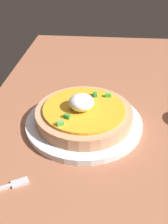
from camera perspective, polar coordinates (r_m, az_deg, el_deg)
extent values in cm
cube|color=#985A3F|center=(63.64, 11.71, -0.91)|extent=(104.44, 72.51, 2.67)
cylinder|color=silver|center=(57.06, 0.00, -2.21)|extent=(24.72, 24.72, 1.30)
cylinder|color=tan|center=(55.93, 0.00, -0.61)|extent=(20.27, 20.27, 2.57)
cylinder|color=orange|center=(55.06, 0.00, 0.73)|extent=(17.07, 17.07, 0.55)
ellipsoid|color=white|center=(53.70, -0.57, 2.11)|extent=(5.19, 5.19, 3.13)
cube|color=#258638|center=(58.67, 2.35, 3.75)|extent=(1.43, 1.07, 0.80)
cube|color=#378D30|center=(51.69, -3.65, -0.93)|extent=(1.26, 1.50, 0.80)
cube|color=green|center=(57.81, 0.10, 3.28)|extent=(1.50, 1.30, 0.80)
cube|color=#278333|center=(55.78, -1.06, 2.03)|extent=(1.50, 1.28, 0.80)
cube|color=green|center=(58.60, 5.18, 3.59)|extent=(0.86, 1.32, 0.80)
cube|color=#51AC4E|center=(49.92, -5.08, -2.43)|extent=(1.22, 1.49, 0.80)
cube|color=#B7B7BC|center=(46.51, -13.56, -14.47)|extent=(2.58, 3.13, 0.50)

